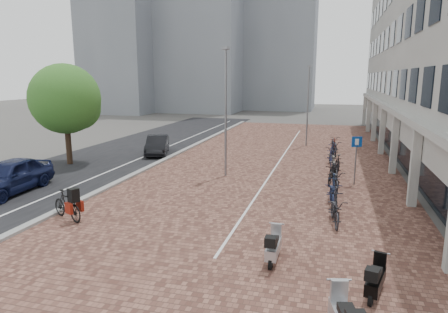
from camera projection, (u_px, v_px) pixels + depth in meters
ground at (183, 219)px, 15.26m from camera, size 140.00×140.00×0.00m
plaza_brick at (277, 160)px, 26.07m from camera, size 14.50×42.00×0.04m
street_asphalt at (128, 152)px, 28.96m from camera, size 8.00×50.00×0.03m
curb at (177, 154)px, 27.92m from camera, size 0.35×42.00×0.14m
lane_line at (153, 153)px, 28.43m from camera, size 0.12×44.00×0.00m
parking_line at (280, 160)px, 26.02m from camera, size 0.10×30.00×0.00m
bg_towers at (209, 22)px, 62.50m from camera, size 33.00×23.00×32.00m
car_navy at (9, 176)px, 18.51m from camera, size 2.25×4.91×1.63m
car_dark at (157, 145)px, 27.93m from camera, size 2.64×4.25×1.32m
hero_bike at (67, 205)px, 15.07m from camera, size 1.96×1.29×1.35m
scooter_front at (274, 245)px, 11.63m from camera, size 0.47×1.50×1.03m
scooter_mid at (376, 278)px, 9.77m from camera, size 0.82×1.53×1.00m
parking_sign at (356, 153)px, 19.71m from camera, size 0.50×0.21×2.49m
lamp_near at (226, 114)px, 21.19m from camera, size 0.12×0.12×6.87m
lamp_far at (308, 107)px, 30.82m from camera, size 0.12×0.12×6.23m
street_tree at (68, 101)px, 24.22m from camera, size 4.28×4.28×6.22m
bike_row at (334, 165)px, 22.24m from camera, size 1.14×18.14×1.05m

